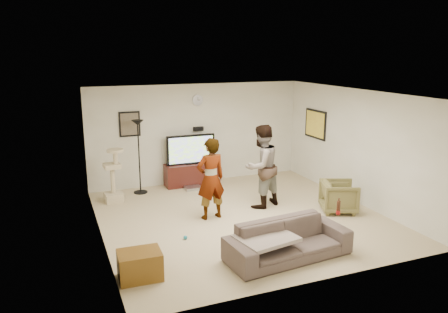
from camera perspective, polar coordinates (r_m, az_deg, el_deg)
name	(u,v)px	position (r m, az deg, el deg)	size (l,w,h in m)	color
floor	(241,217)	(9.05, 2.25, -7.89)	(5.50, 5.50, 0.02)	#C7BA8D
ceiling	(243,93)	(8.46, 2.41, 8.20)	(5.50, 5.50, 0.02)	white
wall_back	(198,134)	(11.18, -3.43, 2.98)	(5.50, 0.04, 2.50)	beige
wall_front	(322,200)	(6.36, 12.52, -5.57)	(5.50, 0.04, 2.50)	beige
wall_left	(98,171)	(7.98, -16.01, -1.85)	(0.04, 5.50, 2.50)	beige
wall_right	(356,146)	(10.09, 16.75, 1.26)	(0.04, 5.50, 2.50)	beige
wall_clock	(198,100)	(11.03, -3.44, 7.30)	(0.26, 0.26, 0.04)	white
wall_speaker	(198,129)	(11.10, -3.34, 3.59)	(0.25, 0.10, 0.10)	black
picture_back	(130,124)	(10.70, -12.12, 4.13)	(0.42, 0.03, 0.52)	brown
picture_right	(315,124)	(11.30, 11.74, 4.12)	(0.03, 0.78, 0.62)	yellow
tv_stand	(191,174)	(11.10, -4.27, -2.29)	(1.32, 0.45, 0.55)	#35120F
console_box	(193,188)	(10.78, -4.03, -4.09)	(0.40, 0.30, 0.07)	#ADAEB9
tv	(191,149)	(10.94, -4.33, 0.93)	(1.23, 0.08, 0.73)	black
tv_screen	(191,150)	(10.90, -4.26, 0.88)	(1.13, 0.01, 0.64)	#8ED713
floor_lamp	(139,157)	(10.48, -10.93, -0.10)	(0.32, 0.32, 1.74)	black
cat_tree	(113,175)	(10.07, -14.23, -2.38)	(0.39, 0.39, 1.21)	#C1B390
person_left	(211,179)	(8.74, -1.73, -2.89)	(0.60, 0.40, 1.65)	#A0A0A0
person_right	(261,166)	(9.41, 4.86, -1.28)	(0.87, 0.68, 1.79)	#374585
sofa	(288,240)	(7.34, 8.30, -10.71)	(2.06, 0.80, 0.60)	#4D3F3B
throw_blanket	(266,238)	(7.12, 5.49, -10.49)	(0.90, 0.70, 0.06)	#AB988F
beer_bottle	(338,208)	(7.67, 14.59, -6.49)	(0.06, 0.06, 0.25)	#3F1D0F
armchair	(339,197)	(9.55, 14.65, -5.05)	(0.69, 0.71, 0.65)	brown
side_table	(140,265)	(6.82, -10.84, -13.64)	(0.63, 0.47, 0.42)	brown
toy_ball	(185,237)	(8.05, -5.02, -10.39)	(0.07, 0.07, 0.07)	teal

